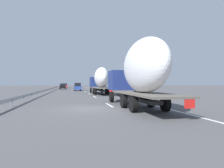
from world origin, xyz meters
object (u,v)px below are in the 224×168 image
(truck_lead, at_px, (100,79))
(road_sign, at_px, (99,82))
(car_black_suv, at_px, (63,86))
(truck_trailing, at_px, (139,71))
(car_red_compact, at_px, (65,86))
(car_blue_sedan, at_px, (78,87))

(truck_lead, bearing_deg, road_sign, -7.53)
(car_black_suv, distance_m, road_sign, 13.05)
(truck_trailing, xyz_separation_m, road_sign, (43.70, -3.10, -0.42))
(truck_lead, xyz_separation_m, road_sign, (23.44, -3.10, -0.20))
(car_red_compact, height_order, car_blue_sedan, car_blue_sedan)
(car_blue_sedan, bearing_deg, car_red_compact, 6.82)
(truck_lead, bearing_deg, car_red_compact, 8.28)
(car_blue_sedan, bearing_deg, road_sign, -44.86)
(truck_lead, bearing_deg, truck_trailing, 180.00)
(truck_trailing, height_order, car_red_compact, truck_trailing)
(truck_trailing, height_order, road_sign, truck_trailing)
(truck_trailing, bearing_deg, truck_lead, -0.00)
(car_red_compact, relative_size, road_sign, 1.27)
(car_blue_sedan, xyz_separation_m, car_black_suv, (14.01, 4.13, -0.06))
(truck_lead, bearing_deg, car_blue_sedan, 11.06)
(truck_lead, bearing_deg, car_black_suv, 13.52)
(car_black_suv, relative_size, road_sign, 1.35)
(car_red_compact, distance_m, road_sign, 28.24)
(truck_trailing, xyz_separation_m, car_red_compact, (69.95, 7.23, -1.81))
(truck_lead, xyz_separation_m, car_red_compact, (49.69, 7.23, -1.60))
(car_blue_sedan, distance_m, road_sign, 9.20)
(road_sign, bearing_deg, car_red_compact, 21.48)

